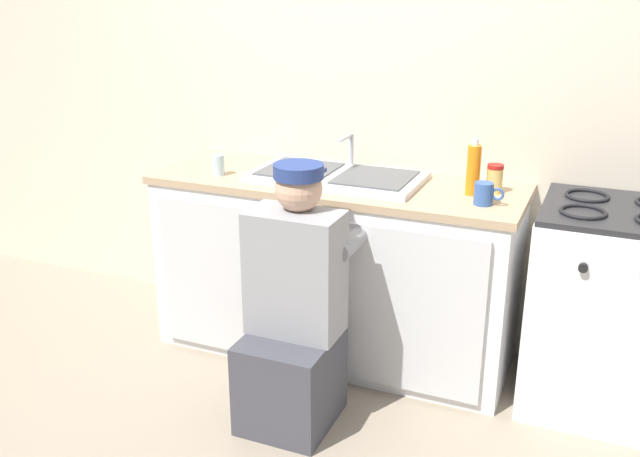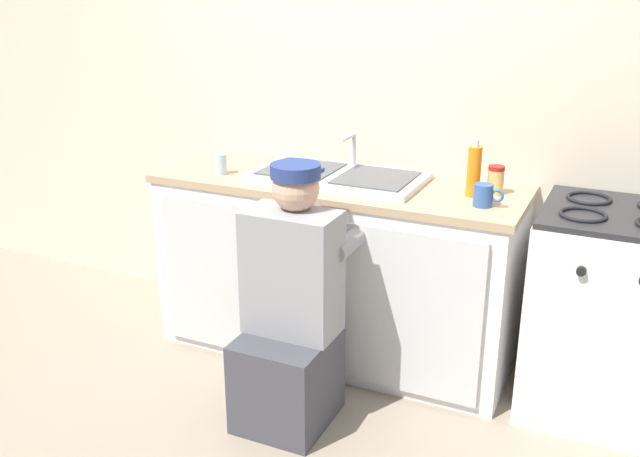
# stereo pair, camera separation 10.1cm
# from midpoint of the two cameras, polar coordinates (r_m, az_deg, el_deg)

# --- Properties ---
(ground_plane) EXTENTS (12.00, 12.00, 0.00)m
(ground_plane) POSITION_cam_midpoint_polar(r_m,az_deg,el_deg) (3.46, -1.51, -11.67)
(ground_plane) COLOR gray
(back_wall) EXTENTS (6.00, 0.10, 2.50)m
(back_wall) POSITION_cam_midpoint_polar(r_m,az_deg,el_deg) (3.60, 2.66, 10.85)
(back_wall) COLOR beige
(back_wall) RESTS_ON ground_plane
(counter_cabinet) EXTENTS (1.72, 0.62, 0.85)m
(counter_cabinet) POSITION_cam_midpoint_polar(r_m,az_deg,el_deg) (3.51, 0.39, -3.42)
(counter_cabinet) COLOR white
(counter_cabinet) RESTS_ON ground_plane
(countertop) EXTENTS (1.76, 0.62, 0.04)m
(countertop) POSITION_cam_midpoint_polar(r_m,az_deg,el_deg) (3.37, 0.47, 3.61)
(countertop) COLOR tan
(countertop) RESTS_ON counter_cabinet
(sink_double_basin) EXTENTS (0.80, 0.44, 0.19)m
(sink_double_basin) POSITION_cam_midpoint_polar(r_m,az_deg,el_deg) (3.36, 0.49, 4.23)
(sink_double_basin) COLOR silver
(sink_double_basin) RESTS_ON countertop
(stove_range) EXTENTS (0.62, 0.62, 0.92)m
(stove_range) POSITION_cam_midpoint_polar(r_m,az_deg,el_deg) (3.28, 21.13, -6.02)
(stove_range) COLOR white
(stove_range) RESTS_ON ground_plane
(plumber_person) EXTENTS (0.42, 0.61, 1.10)m
(plumber_person) POSITION_cam_midpoint_polar(r_m,az_deg,el_deg) (2.96, -3.09, -7.26)
(plumber_person) COLOR #3F3F47
(plumber_person) RESTS_ON ground_plane
(soap_bottle_orange) EXTENTS (0.06, 0.06, 0.25)m
(soap_bottle_orange) POSITION_cam_midpoint_polar(r_m,az_deg,el_deg) (3.16, 11.28, 4.65)
(soap_bottle_orange) COLOR orange
(soap_bottle_orange) RESTS_ON countertop
(condiment_jar) EXTENTS (0.07, 0.07, 0.13)m
(condiment_jar) POSITION_cam_midpoint_polar(r_m,az_deg,el_deg) (3.22, 12.93, 3.91)
(condiment_jar) COLOR #DBB760
(condiment_jar) RESTS_ON countertop
(water_glass) EXTENTS (0.06, 0.06, 0.10)m
(water_glass) POSITION_cam_midpoint_polar(r_m,az_deg,el_deg) (3.47, -8.97, 5.03)
(water_glass) COLOR #ADC6CC
(water_glass) RESTS_ON countertop
(coffee_mug) EXTENTS (0.13, 0.08, 0.09)m
(coffee_mug) POSITION_cam_midpoint_polar(r_m,az_deg,el_deg) (3.05, 12.09, 2.74)
(coffee_mug) COLOR #335699
(coffee_mug) RESTS_ON countertop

